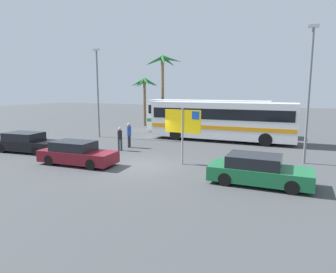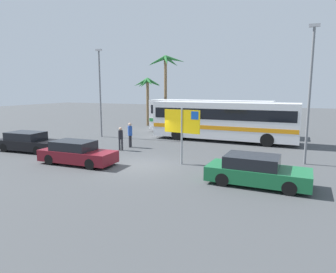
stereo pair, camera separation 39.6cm
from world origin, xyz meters
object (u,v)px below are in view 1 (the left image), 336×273
object	(u,v)px
pedestrian_by_bus	(120,137)
pedestrian_near_sign	(129,133)
ferry_sign	(183,124)
bus_front_coach	(222,119)
car_black	(27,143)
car_green	(258,170)
car_maroon	(77,153)
bus_rear_coach	(207,115)

from	to	relation	value
pedestrian_by_bus	pedestrian_near_sign	bearing A→B (deg)	156.13
ferry_sign	pedestrian_by_bus	size ratio (longest dim) A/B	1.98
bus_front_coach	pedestrian_by_bus	size ratio (longest dim) A/B	7.15
ferry_sign	car_black	xyz separation A→B (m)	(-10.97, -0.93, -1.69)
car_black	pedestrian_by_bus	xyz separation A→B (m)	(5.61, 2.85, 0.31)
ferry_sign	car_black	world-z (taller)	ferry_sign
car_green	pedestrian_by_bus	distance (m)	10.48
bus_front_coach	car_maroon	distance (m)	12.47
bus_front_coach	car_black	bearing A→B (deg)	-139.53
car_black	car_green	xyz separation A→B (m)	(15.30, -1.15, 0.00)
car_maroon	pedestrian_near_sign	distance (m)	5.55
bus_front_coach	bus_rear_coach	size ratio (longest dim) A/B	1.00
bus_front_coach	car_maroon	world-z (taller)	bus_front_coach
car_black	car_green	distance (m)	15.34
car_green	car_maroon	size ratio (longest dim) A/B	0.99
bus_front_coach	bus_rear_coach	bearing A→B (deg)	122.77
bus_front_coach	pedestrian_near_sign	size ratio (longest dim) A/B	6.43
car_black	pedestrian_near_sign	xyz separation A→B (m)	(5.63, 4.07, 0.43)
car_black	pedestrian_by_bus	world-z (taller)	pedestrian_by_bus
pedestrian_by_bus	bus_rear_coach	bearing A→B (deg)	138.88
bus_front_coach	ferry_sign	bearing A→B (deg)	-91.52
car_black	pedestrian_by_bus	distance (m)	6.30
bus_rear_coach	ferry_sign	world-z (taller)	ferry_sign
bus_front_coach	pedestrian_by_bus	world-z (taller)	bus_front_coach
pedestrian_near_sign	car_green	bearing A→B (deg)	151.98
bus_front_coach	car_black	xyz separation A→B (m)	(-11.20, -9.55, -1.15)
ferry_sign	pedestrian_near_sign	bearing A→B (deg)	156.00
car_black	pedestrian_near_sign	world-z (taller)	pedestrian_near_sign
ferry_sign	car_green	bearing A→B (deg)	-19.13
bus_rear_coach	pedestrian_by_bus	xyz separation A→B (m)	(-3.36, -10.17, -0.84)
ferry_sign	bus_front_coach	bearing A→B (deg)	94.95
car_maroon	pedestrian_by_bus	world-z (taller)	pedestrian_by_bus
bus_rear_coach	car_green	xyz separation A→B (m)	(6.33, -14.16, -1.15)
pedestrian_near_sign	car_maroon	bearing A→B (deg)	88.47
ferry_sign	car_black	distance (m)	11.14
bus_front_coach	car_maroon	bearing A→B (deg)	-117.54
bus_rear_coach	car_black	bearing A→B (deg)	-124.58
bus_rear_coach	pedestrian_near_sign	size ratio (longest dim) A/B	6.43
car_maroon	pedestrian_near_sign	size ratio (longest dim) A/B	2.50
car_maroon	pedestrian_near_sign	world-z (taller)	pedestrian_near_sign
pedestrian_near_sign	car_black	bearing A→B (deg)	36.15
bus_front_coach	ferry_sign	world-z (taller)	ferry_sign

